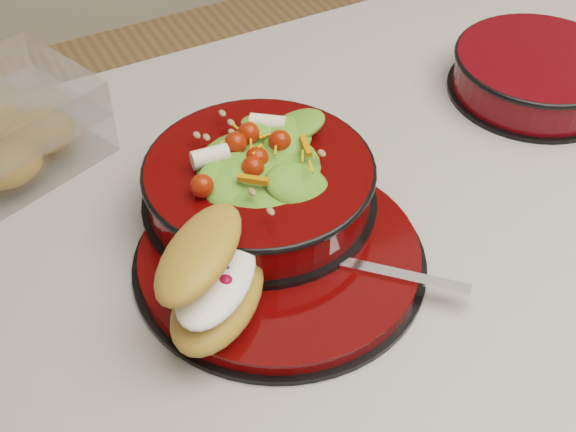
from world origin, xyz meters
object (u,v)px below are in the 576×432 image
salad_bowl (259,176)px  extra_bowl (537,72)px  dinner_plate (281,257)px  fork (374,269)px  croissant (214,279)px  island_counter (395,398)px

salad_bowl → extra_bowl: 0.41m
dinner_plate → fork: size_ratio=2.19×
fork → dinner_plate: bearing=89.7°
dinner_plate → croissant: 0.11m
croissant → extra_bowl: (0.51, 0.15, -0.03)m
island_counter → fork: 0.50m
salad_bowl → extra_bowl: salad_bowl is taller
salad_bowl → island_counter: bearing=-7.6°
island_counter → fork: (-0.15, -0.11, 0.47)m
dinner_plate → extra_bowl: size_ratio=1.35×
fork → extra_bowl: 0.40m
salad_bowl → croissant: salad_bowl is taller
salad_bowl → fork: size_ratio=1.83×
croissant → extra_bowl: size_ratio=0.73×
island_counter → extra_bowl: bearing=19.0°
dinner_plate → extra_bowl: 0.44m
extra_bowl → salad_bowl: bearing=-173.8°
salad_bowl → extra_bowl: (0.41, 0.04, -0.03)m
island_counter → dinner_plate: dinner_plate is taller
croissant → fork: (0.15, -0.03, -0.04)m
fork → croissant: bearing=123.7°
dinner_plate → salad_bowl: 0.09m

